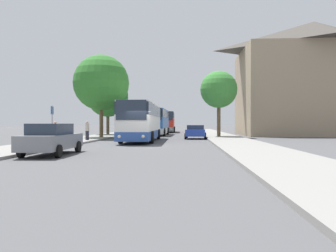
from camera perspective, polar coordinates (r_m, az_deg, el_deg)
name	(u,v)px	position (r m, az deg, el deg)	size (l,w,h in m)	color
ground_plane	(145,145)	(23.92, -3.97, -3.38)	(300.00, 300.00, 0.00)	#4C4C4F
sidewalk_left	(51,144)	(25.75, -19.64, -2.96)	(4.00, 120.00, 0.15)	gray
sidewalk_right	(242,145)	(24.06, 12.83, -3.19)	(4.00, 120.00, 0.15)	gray
building_right_background	(314,78)	(48.52, 24.06, 7.57)	(19.17, 12.64, 15.27)	gray
bus_front	(142,121)	(29.49, -4.59, 0.80)	(2.85, 12.17, 3.31)	#2D519E
bus_middle	(157,122)	(43.96, -1.98, 0.78)	(2.90, 10.64, 3.45)	silver
bus_rear	(167,122)	(58.87, -0.20, 0.76)	(3.10, 12.00, 3.57)	gray
parked_car_left_curb	(52,139)	(17.63, -19.61, -2.11)	(2.03, 4.73, 1.59)	slate
parked_car_right_near	(196,132)	(33.88, 4.83, -0.97)	(2.30, 4.00, 1.42)	#233D9E
bus_stop_sign	(52,120)	(26.00, -19.52, 1.01)	(0.08, 0.45, 2.77)	gray
pedestrian_waiting_near	(55,131)	(29.76, -19.02, -0.77)	(0.36, 0.36, 1.64)	#23232D
pedestrian_waiting_far	(87,130)	(29.47, -13.89, -0.74)	(0.36, 0.36, 1.67)	#23232D
tree_left_near	(108,97)	(44.37, -10.44, 5.06)	(5.42, 5.42, 7.74)	brown
tree_left_far	(101,83)	(35.52, -11.54, 7.37)	(5.86, 5.86, 8.67)	brown
tree_right_near	(219,90)	(37.45, 8.84, 6.27)	(4.16, 4.16, 7.35)	brown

